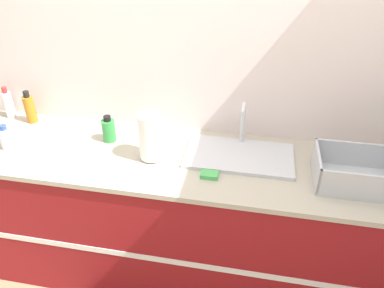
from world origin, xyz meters
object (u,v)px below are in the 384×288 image
paper_towel_roll (151,137)px  bottle_green (109,130)px  dish_rack (355,174)px  bottle_white_spray (8,104)px  bottle_clear (6,138)px  bottle_amber (30,109)px  sink (239,154)px

paper_towel_roll → bottle_green: size_ratio=1.67×
dish_rack → bottle_white_spray: 2.11m
paper_towel_roll → bottle_clear: 0.84m
bottle_green → bottle_amber: bearing=168.1°
sink → paper_towel_roll: bearing=-168.0°
sink → bottle_clear: (-1.31, -0.16, 0.05)m
bottle_green → bottle_white_spray: (-0.74, 0.15, 0.02)m
bottle_green → bottle_clear: (-0.54, -0.19, -0.01)m
sink → paper_towel_roll: same height
sink → bottle_amber: sink is taller
dish_rack → bottle_amber: 1.94m
sink → bottle_green: bearing=177.8°
paper_towel_roll → bottle_amber: bearing=163.9°
bottle_amber → bottle_green: bearing=-11.9°
sink → dish_rack: 0.59m
sink → paper_towel_roll: 0.50m
bottle_green → bottle_clear: bottle_green is taller
bottle_amber → bottle_clear: 0.31m
sink → bottle_green: size_ratio=3.66×
paper_towel_roll → dish_rack: bearing=-1.1°
bottle_green → bottle_clear: size_ratio=1.09×
bottle_amber → paper_towel_roll: bearing=-16.1°
bottle_green → paper_towel_roll: bearing=-23.6°
bottle_green → bottle_white_spray: bottle_white_spray is taller
paper_towel_roll → bottle_green: paper_towel_roll is taller
bottle_green → bottle_clear: bearing=-161.0°
sink → bottle_clear: sink is taller
bottle_white_spray → bottle_clear: 0.40m
dish_rack → bottle_green: bottle_green is taller
paper_towel_roll → bottle_amber: 0.90m
dish_rack → bottle_white_spray: (-2.09, 0.30, 0.04)m
paper_towel_roll → dish_rack: size_ratio=0.69×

